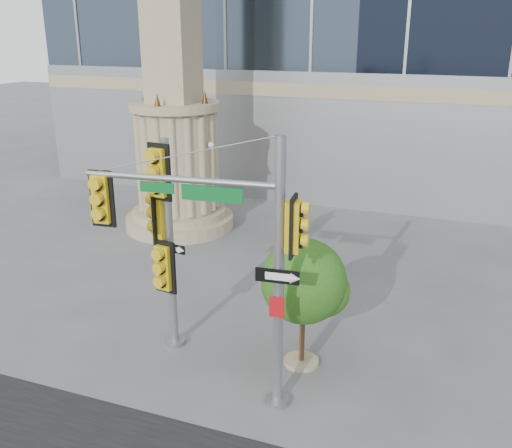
% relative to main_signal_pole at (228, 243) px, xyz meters
% --- Properties ---
extents(ground, '(120.00, 120.00, 0.00)m').
position_rel_main_signal_pole_xyz_m(ground, '(-0.47, 0.81, -3.68)').
color(ground, '#545456').
rests_on(ground, ground).
extents(monument, '(4.40, 4.40, 16.60)m').
position_rel_main_signal_pole_xyz_m(monument, '(-6.47, 9.81, 1.84)').
color(monument, tan).
rests_on(monument, ground).
extents(main_signal_pole, '(4.61, 0.86, 5.93)m').
position_rel_main_signal_pole_xyz_m(main_signal_pole, '(0.00, 0.00, 0.00)').
color(main_signal_pole, slate).
rests_on(main_signal_pole, ground).
extents(secondary_signal_pole, '(0.94, 0.77, 5.42)m').
position_rel_main_signal_pole_xyz_m(secondary_signal_pole, '(-2.30, 1.41, -0.49)').
color(secondary_signal_pole, slate).
rests_on(secondary_signal_pole, ground).
extents(street_tree, '(2.07, 2.03, 3.23)m').
position_rel_main_signal_pole_xyz_m(street_tree, '(1.16, 1.83, -1.55)').
color(street_tree, tan).
rests_on(street_tree, ground).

